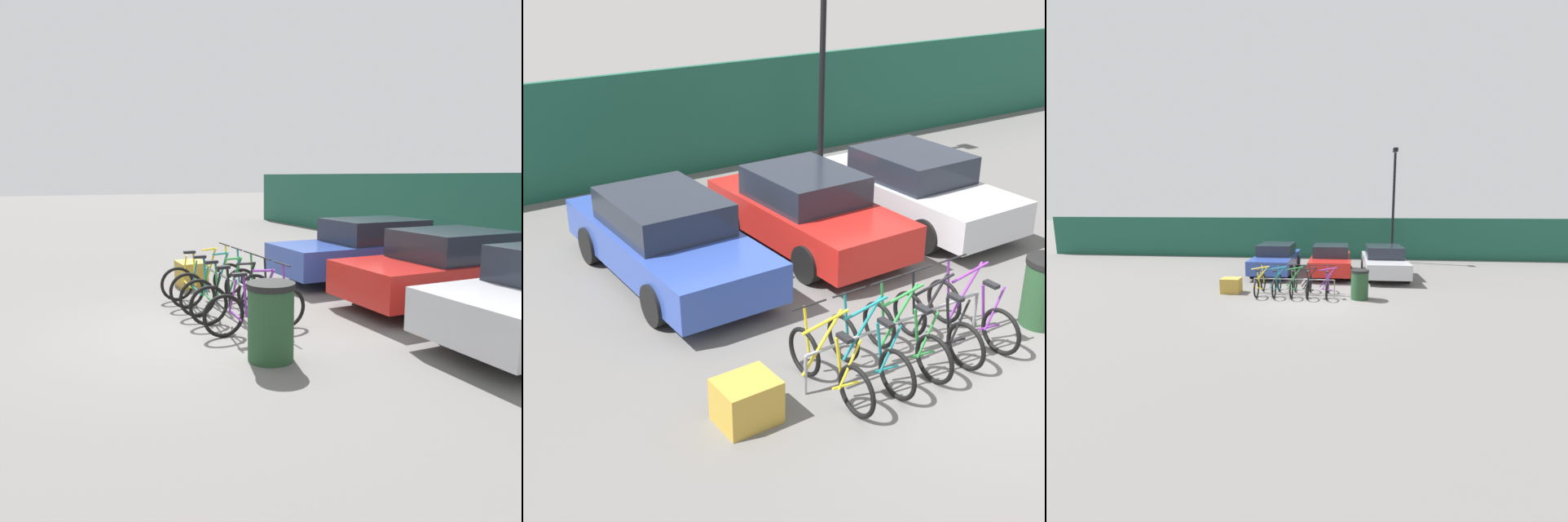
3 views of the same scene
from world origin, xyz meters
TOP-DOWN VIEW (x-y plane):
  - ground_plane at (0.00, 0.00)m, footprint 120.00×120.00m
  - hoarding_wall at (0.00, 9.50)m, footprint 36.00×0.16m
  - bike_rack at (-0.75, 0.68)m, footprint 3.02×0.04m
  - bicycle_yellow at (-1.99, 0.53)m, footprint 0.68×1.71m
  - bicycle_teal at (-1.36, 0.53)m, footprint 0.68×1.71m
  - bicycle_green at (-0.74, 0.53)m, footprint 0.68×1.71m
  - bicycle_black at (-0.18, 0.53)m, footprint 0.68×1.71m
  - bicycle_purple at (0.49, 0.53)m, footprint 0.68×1.71m
  - car_blue at (-2.16, 4.64)m, footprint 1.91×4.51m
  - car_red at (0.46, 4.43)m, footprint 1.91×4.08m
  - car_silver at (2.89, 4.28)m, footprint 1.91×4.30m
  - lamp_post at (3.79, 8.50)m, footprint 0.24×0.44m
  - trash_bin at (1.63, 0.22)m, footprint 0.63×0.63m
  - cargo_crate at (-3.11, 0.62)m, footprint 0.70×0.56m

SIDE VIEW (x-z plane):
  - ground_plane at x=0.00m, z-range 0.00..0.00m
  - cargo_crate at x=-3.11m, z-range 0.00..0.55m
  - bicycle_yellow at x=-1.99m, z-range -0.15..0.90m
  - bicycle_teal at x=-1.36m, z-range -0.15..0.90m
  - bicycle_green at x=-0.74m, z-range -0.15..0.90m
  - bicycle_black at x=-0.18m, z-range -0.15..0.90m
  - bicycle_purple at x=0.49m, z-range -0.15..0.90m
  - bike_rack at x=-0.75m, z-range 0.19..0.76m
  - trash_bin at x=1.63m, z-range 0.00..1.03m
  - car_red at x=0.46m, z-range -0.01..1.39m
  - car_silver at x=2.89m, z-range -0.01..1.39m
  - car_blue at x=-2.16m, z-range -0.01..1.39m
  - hoarding_wall at x=0.00m, z-range 0.00..2.46m
  - lamp_post at x=3.79m, z-range 0.36..6.66m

